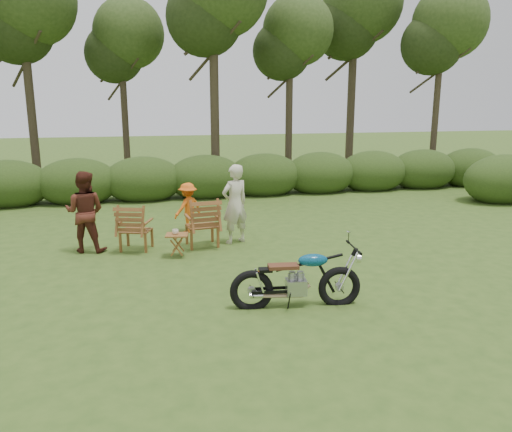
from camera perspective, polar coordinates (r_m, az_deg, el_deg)
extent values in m
plane|color=#324D19|center=(8.13, 3.51, -9.31)|extent=(80.00, 80.00, 0.00)
cylinder|color=#34271C|center=(18.57, -24.53, 13.44)|extent=(0.28, 0.28, 7.20)
sphere|color=#2B4018|center=(18.76, -25.21, 20.26)|extent=(2.88, 2.88, 2.88)
cylinder|color=#34271C|center=(19.38, -14.86, 12.75)|extent=(0.24, 0.24, 6.30)
sphere|color=#2B4018|center=(19.48, -15.21, 18.51)|extent=(2.52, 2.52, 2.52)
cylinder|color=#34271C|center=(17.41, -4.81, 15.37)|extent=(0.30, 0.30, 7.65)
sphere|color=#2B4018|center=(17.68, -4.97, 23.10)|extent=(3.06, 3.06, 3.06)
cylinder|color=#34271C|center=(19.16, 3.82, 13.41)|extent=(0.26, 0.26, 6.48)
sphere|color=#2B4018|center=(19.29, 3.92, 19.41)|extent=(2.59, 2.59, 2.59)
cylinder|color=#34271C|center=(21.28, 10.92, 15.11)|extent=(0.32, 0.32, 7.92)
sphere|color=#2B4018|center=(21.53, 11.22, 21.67)|extent=(3.17, 3.17, 3.17)
cylinder|color=#34271C|center=(20.54, 20.01, 13.15)|extent=(0.24, 0.24, 6.84)
sphere|color=#2B4018|center=(20.69, 20.49, 19.04)|extent=(2.74, 2.74, 2.74)
ellipsoid|color=#293D16|center=(16.78, -26.53, 3.20)|extent=(2.52, 1.68, 1.51)
ellipsoid|color=#293D16|center=(16.45, -19.72, 3.64)|extent=(2.52, 1.68, 1.51)
ellipsoid|color=#293D16|center=(16.36, -12.74, 4.03)|extent=(2.52, 1.68, 1.51)
ellipsoid|color=#293D16|center=(16.52, -5.77, 4.37)|extent=(2.52, 1.68, 1.51)
ellipsoid|color=#293D16|center=(16.91, 0.97, 4.63)|extent=(2.52, 1.68, 1.51)
ellipsoid|color=#293D16|center=(17.52, 7.34, 4.82)|extent=(2.52, 1.68, 1.51)
ellipsoid|color=#293D16|center=(18.33, 13.20, 4.94)|extent=(2.52, 1.68, 1.51)
ellipsoid|color=#293D16|center=(19.31, 18.53, 5.00)|extent=(2.52, 1.68, 1.51)
ellipsoid|color=#293D16|center=(20.45, 23.30, 5.03)|extent=(2.52, 1.68, 1.51)
ellipsoid|color=#293D16|center=(17.50, 26.53, 3.70)|extent=(2.70, 1.80, 1.62)
imported|color=beige|center=(10.16, -9.20, -1.78)|extent=(0.13, 0.13, 0.10)
imported|color=beige|center=(11.18, -2.39, -3.03)|extent=(0.75, 0.63, 1.76)
imported|color=#4E2116|center=(11.12, -18.66, -3.81)|extent=(0.97, 0.84, 1.70)
imported|color=orange|center=(12.19, -7.68, -1.79)|extent=(0.89, 0.80, 1.20)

